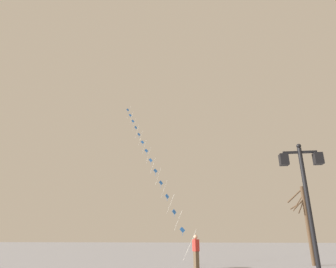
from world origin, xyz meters
name	(u,v)px	position (x,y,z in m)	size (l,w,h in m)	color
ground_plane	(211,262)	(0.00, 20.00, 0.00)	(160.00, 160.00, 0.00)	gray
twin_lantern_lamp_post	(305,184)	(3.14, 8.35, 3.25)	(1.42, 0.28, 4.69)	black
kite_train	(149,156)	(-5.16, 23.03, 8.61)	(8.69, 13.85, 16.72)	brown
kite_flyer	(196,251)	(-0.82, 14.80, 0.90)	(0.43, 0.61, 1.71)	brown
bare_tree	(306,221)	(5.98, 17.75, 2.56)	(0.87, 1.70, 4.68)	#4C3826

